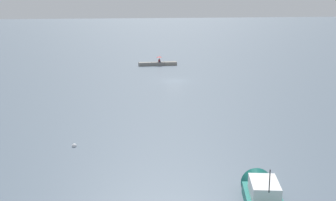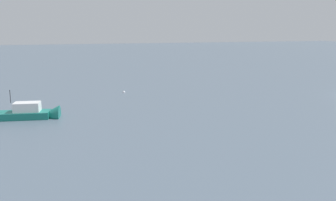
% 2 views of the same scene
% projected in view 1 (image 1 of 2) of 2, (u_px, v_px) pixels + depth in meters
% --- Properties ---
extents(ground_plane, '(500.00, 500.00, 0.00)m').
position_uv_depth(ground_plane, '(174.00, 81.00, 75.38)').
color(ground_plane, slate).
extents(seawall_pier, '(7.94, 1.46, 0.70)m').
position_uv_depth(seawall_pier, '(158.00, 64.00, 92.80)').
color(seawall_pier, gray).
rests_on(seawall_pier, ground_plane).
extents(person_seated_maroon_left, '(0.45, 0.64, 0.73)m').
position_uv_depth(person_seated_maroon_left, '(159.00, 61.00, 92.70)').
color(person_seated_maroon_left, '#1E2333').
rests_on(person_seated_maroon_left, seawall_pier).
extents(umbrella_open_red, '(1.19, 1.19, 1.26)m').
position_uv_depth(umbrella_open_red, '(159.00, 57.00, 92.57)').
color(umbrella_open_red, black).
rests_on(umbrella_open_red, seawall_pier).
extents(motorboat_teal_mid, '(4.02, 7.94, 4.27)m').
position_uv_depth(motorboat_teal_mid, '(263.00, 198.00, 29.96)').
color(motorboat_teal_mid, '#197266').
rests_on(motorboat_teal_mid, ground_plane).
extents(mooring_buoy_near, '(0.44, 0.44, 0.44)m').
position_uv_depth(mooring_buoy_near, '(74.00, 146.00, 41.83)').
color(mooring_buoy_near, white).
rests_on(mooring_buoy_near, ground_plane).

